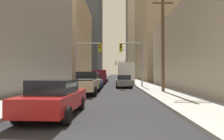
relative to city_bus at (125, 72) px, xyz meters
name	(u,v)px	position (x,y,z in m)	size (l,w,h in m)	color
sidewalk_left	(96,79)	(-7.21, 19.09, -1.85)	(2.69, 160.00, 0.15)	#9E9E99
sidewalk_right	(130,79)	(2.24, 19.09, -1.85)	(2.69, 160.00, 0.15)	#9E9E99
city_bus	(125,72)	(0.00, 0.00, 0.00)	(2.67, 11.52, 3.40)	silver
pickup_truck_beige	(86,83)	(-4.27, -18.06, -1.00)	(2.20, 5.44, 1.90)	#C6B793
cargo_van_maroon	(100,76)	(-4.31, -3.33, -0.64)	(2.16, 5.26, 2.26)	maroon
sedan_red	(55,97)	(-4.26, -26.54, -1.16)	(1.95, 4.26, 1.52)	maroon
sedan_blue	(94,82)	(-4.18, -12.33, -1.16)	(1.95, 4.26, 1.52)	navy
sedan_grey	(124,81)	(-0.73, -11.03, -1.16)	(1.95, 4.24, 1.52)	slate
sedan_silver	(103,78)	(-4.24, 3.10, -1.16)	(1.96, 4.27, 1.52)	#B7BABF
traffic_signal_near_left	(87,55)	(-5.17, -11.38, 2.08)	(3.10, 0.44, 6.00)	gray
traffic_signal_near_right	(132,55)	(0.32, -11.38, 2.07)	(2.84, 0.44, 6.00)	gray
traffic_signal_far_right	(121,66)	(0.08, 25.90, 2.09)	(3.36, 0.44, 6.00)	gray
utility_pole_right	(163,37)	(2.51, -17.45, 3.07)	(2.20, 0.28, 9.45)	brown
street_lamp_right	(128,61)	(1.27, 9.30, 2.58)	(2.13, 0.32, 7.50)	gray
building_left_mid_office	(53,41)	(-18.99, 17.25, 8.72)	(18.18, 25.53, 21.30)	tan
building_left_far_tower	(80,15)	(-18.81, 56.63, 27.78)	(19.76, 28.49, 59.41)	#4C515B
building_right_mid_block	(175,28)	(13.90, 15.14, 11.59)	(18.72, 23.94, 27.04)	tan
building_right_far_highrise	(147,27)	(13.64, 58.50, 22.17)	(19.58, 19.00, 48.20)	#B7A893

